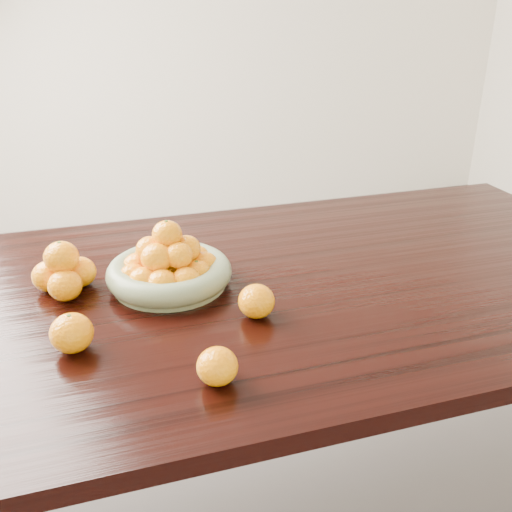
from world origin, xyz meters
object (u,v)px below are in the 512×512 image
object	(u,v)px
dining_table	(264,315)
orange_pyramid	(64,272)
fruit_bowl	(169,268)
loose_orange_0	(72,333)

from	to	relation	value
dining_table	orange_pyramid	distance (m)	0.47
dining_table	fruit_bowl	size ratio (longest dim) A/B	6.95
dining_table	loose_orange_0	xyz separation A→B (m)	(-0.43, -0.16, 0.13)
fruit_bowl	loose_orange_0	bearing A→B (deg)	-135.79
loose_orange_0	orange_pyramid	bearing A→B (deg)	92.88
dining_table	fruit_bowl	xyz separation A→B (m)	(-0.21, 0.05, 0.13)
fruit_bowl	loose_orange_0	distance (m)	0.30
fruit_bowl	orange_pyramid	world-z (taller)	fruit_bowl
dining_table	loose_orange_0	bearing A→B (deg)	-159.54
fruit_bowl	loose_orange_0	world-z (taller)	fruit_bowl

